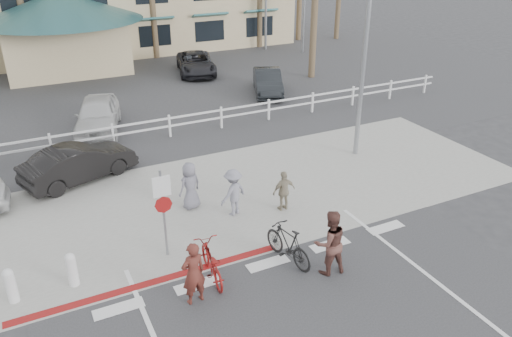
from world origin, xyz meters
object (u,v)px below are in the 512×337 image
car_white_sedan (79,163)px  bike_black (288,244)px  sign_post (163,209)px  bike_red (211,262)px

car_white_sedan → bike_black: bearing=-170.3°
sign_post → car_white_sedan: bearing=103.6°
sign_post → bike_red: bearing=-63.4°
bike_red → bike_black: bearing=178.4°
bike_red → bike_black: (2.11, -0.26, 0.07)m
bike_red → bike_black: bike_black is taller
sign_post → car_white_sedan: 6.01m
bike_black → car_white_sedan: (-4.24, 7.52, 0.12)m
sign_post → car_white_sedan: size_ratio=0.73×
sign_post → car_white_sedan: (-1.40, 5.80, -0.79)m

